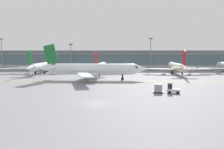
{
  "coord_description": "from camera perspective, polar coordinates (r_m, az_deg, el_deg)",
  "views": [
    {
      "loc": [
        4.0,
        -36.84,
        8.58
      ],
      "look_at": [
        1.76,
        19.48,
        3.0
      ],
      "focal_mm": 35.64,
      "sensor_mm": 36.0,
      "label": 1
    }
  ],
  "objects": [
    {
      "name": "ground_plane",
      "position": [
        38.04,
        -3.85,
        -7.39
      ],
      "size": [
        400.0,
        400.0,
        0.0
      ],
      "primitive_type": "plane",
      "color": "gray"
    },
    {
      "name": "taxiway_centreline_stripe",
      "position": [
        67.74,
        -4.54,
        -1.64
      ],
      "size": [
        110.0,
        1.03,
        0.01
      ],
      "primitive_type": "cube",
      "rotation": [
        0.0,
        0.0,
        0.01
      ],
      "color": "yellow",
      "rests_on": "ground_plane"
    },
    {
      "name": "terminal_concourse",
      "position": [
        115.24,
        0.29,
        3.83
      ],
      "size": [
        170.86,
        11.0,
        9.6
      ],
      "color": "#B2B7BC",
      "rests_on": "ground_plane"
    },
    {
      "name": "gate_airplane_1",
      "position": [
        95.61,
        -17.76,
        1.96
      ],
      "size": [
        26.81,
        28.77,
        9.55
      ],
      "rotation": [
        0.0,
        0.0,
        1.59
      ],
      "color": "silver",
      "rests_on": "ground_plane"
    },
    {
      "name": "gate_airplane_2",
      "position": [
        91.92,
        -2.94,
        2.08
      ],
      "size": [
        26.78,
        28.82,
        9.55
      ],
      "rotation": [
        0.0,
        0.0,
        1.52
      ],
      "color": "silver",
      "rests_on": "ground_plane"
    },
    {
      "name": "gate_airplane_3",
      "position": [
        91.89,
        16.22,
        1.86
      ],
      "size": [
        26.81,
        28.78,
        9.55
      ],
      "rotation": [
        0.0,
        0.0,
        1.55
      ],
      "color": "silver",
      "rests_on": "ground_plane"
    },
    {
      "name": "taxiing_regional_jet",
      "position": [
        69.42,
        -4.73,
        1.34
      ],
      "size": [
        33.9,
        31.63,
        11.26
      ],
      "rotation": [
        0.0,
        0.0,
        0.01
      ],
      "color": "white",
      "rests_on": "ground_plane"
    },
    {
      "name": "baggage_tug",
      "position": [
        48.5,
        15.22,
        -3.67
      ],
      "size": [
        2.77,
        1.93,
        2.1
      ],
      "rotation": [
        0.0,
        0.0,
        -0.14
      ],
      "color": "silver",
      "rests_on": "ground_plane"
    },
    {
      "name": "cargo_dolly_lead",
      "position": [
        48.32,
        11.76,
        -3.43
      ],
      "size": [
        2.31,
        1.88,
        1.94
      ],
      "rotation": [
        0.0,
        0.0,
        -0.14
      ],
      "color": "#595B60",
      "rests_on": "ground_plane"
    },
    {
      "name": "apron_light_mast_0",
      "position": [
        124.47,
        -26.43,
        5.01
      ],
      "size": [
        1.8,
        0.36,
        15.52
      ],
      "color": "gray",
      "rests_on": "ground_plane"
    },
    {
      "name": "apron_light_mast_1",
      "position": [
        111.55,
        -10.47,
        4.8
      ],
      "size": [
        1.8,
        0.36,
        12.85
      ],
      "color": "gray",
      "rests_on": "ground_plane"
    },
    {
      "name": "apron_light_mast_2",
      "position": [
        109.05,
        9.88,
        5.49
      ],
      "size": [
        1.8,
        0.36,
        15.46
      ],
      "color": "gray",
      "rests_on": "ground_plane"
    }
  ]
}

